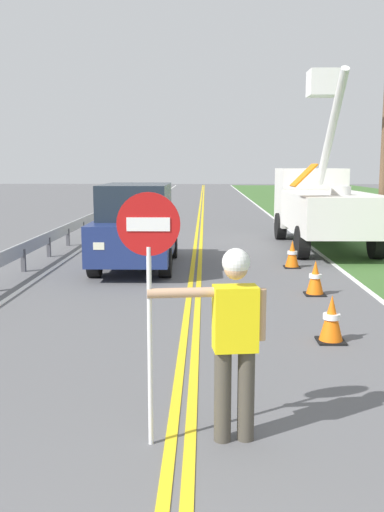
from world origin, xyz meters
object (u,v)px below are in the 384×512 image
object	(u,v)px
oncoming_suv_nearest	(137,225)
flagger_worker	(234,333)
traffic_cone_lead	(331,320)
traffic_cone_mid	(315,278)
stop_sign_paddle	(149,263)
traffic_cone_tail	(292,255)
utility_bucket_truck	(321,202)

from	to	relation	value
oncoming_suv_nearest	flagger_worker	bearing A→B (deg)	-77.87
traffic_cone_lead	traffic_cone_mid	distance (m)	3.11
stop_sign_paddle	oncoming_suv_nearest	world-z (taller)	stop_sign_paddle
stop_sign_paddle	traffic_cone_tail	xyz separation A→B (m)	(2.70, 9.36, -1.37)
traffic_cone_lead	traffic_cone_tail	size ratio (longest dim) A/B	1.00
flagger_worker	utility_bucket_truck	bearing A→B (deg)	75.48
oncoming_suv_nearest	utility_bucket_truck	bearing A→B (deg)	35.57
flagger_worker	stop_sign_paddle	bearing A→B (deg)	-172.83
oncoming_suv_nearest	traffic_cone_lead	xyz separation A→B (m)	(3.59, -6.26, -0.72)
utility_bucket_truck	oncoming_suv_nearest	bearing A→B (deg)	-144.43
stop_sign_paddle	oncoming_suv_nearest	bearing A→B (deg)	97.50
flagger_worker	utility_bucket_truck	distance (m)	13.65
flagger_worker	stop_sign_paddle	xyz separation A→B (m)	(-0.76, -0.10, 0.66)
traffic_cone_mid	traffic_cone_tail	world-z (taller)	same
utility_bucket_truck	oncoming_suv_nearest	size ratio (longest dim) A/B	1.48
oncoming_suv_nearest	traffic_cone_tail	size ratio (longest dim) A/B	6.60
utility_bucket_truck	traffic_cone_lead	xyz separation A→B (m)	(-1.84, -10.14, -1.08)
flagger_worker	traffic_cone_lead	xyz separation A→B (m)	(1.58, 3.07, -0.71)
utility_bucket_truck	flagger_worker	bearing A→B (deg)	-104.52
stop_sign_paddle	utility_bucket_truck	bearing A→B (deg)	72.54
traffic_cone_lead	stop_sign_paddle	bearing A→B (deg)	-126.52
traffic_cone_lead	traffic_cone_mid	bearing A→B (deg)	83.54
traffic_cone_mid	traffic_cone_lead	bearing A→B (deg)	-96.46
flagger_worker	stop_sign_paddle	distance (m)	1.02
flagger_worker	oncoming_suv_nearest	bearing A→B (deg)	102.13
flagger_worker	utility_bucket_truck	xyz separation A→B (m)	(3.42, 13.21, 0.37)
traffic_cone_lead	traffic_cone_tail	xyz separation A→B (m)	(0.36, 6.19, 0.00)
flagger_worker	oncoming_suv_nearest	distance (m)	9.54
traffic_cone_tail	oncoming_suv_nearest	bearing A→B (deg)	179.01
stop_sign_paddle	oncoming_suv_nearest	distance (m)	9.53
traffic_cone_mid	utility_bucket_truck	bearing A→B (deg)	78.07
traffic_cone_mid	traffic_cone_tail	size ratio (longest dim) A/B	1.00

